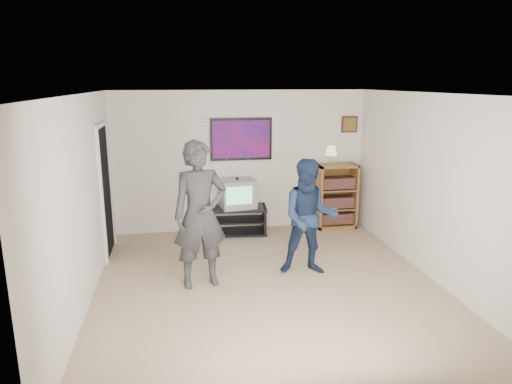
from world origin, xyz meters
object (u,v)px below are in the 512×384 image
object	(u,v)px
bookshelf	(336,196)
crt_television	(237,193)
media_stand	(239,220)
person_short	(309,217)
person_tall	(200,215)

from	to	relation	value
bookshelf	crt_television	bearing A→B (deg)	-178.44
media_stand	bookshelf	xyz separation A→B (m)	(1.82, 0.05, 0.35)
media_stand	crt_television	world-z (taller)	crt_television
crt_television	person_short	distance (m)	2.04
media_stand	person_tall	size ratio (longest dim) A/B	0.52
media_stand	person_short	bearing A→B (deg)	-63.60
media_stand	bookshelf	bearing A→B (deg)	6.88
media_stand	bookshelf	distance (m)	1.85
media_stand	person_short	distance (m)	2.10
crt_television	media_stand	bearing A→B (deg)	-8.14
media_stand	person_tall	world-z (taller)	person_tall
person_tall	crt_television	bearing A→B (deg)	60.27
person_tall	bookshelf	bearing A→B (deg)	29.28
media_stand	bookshelf	size ratio (longest dim) A/B	0.86
media_stand	person_short	world-z (taller)	person_short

